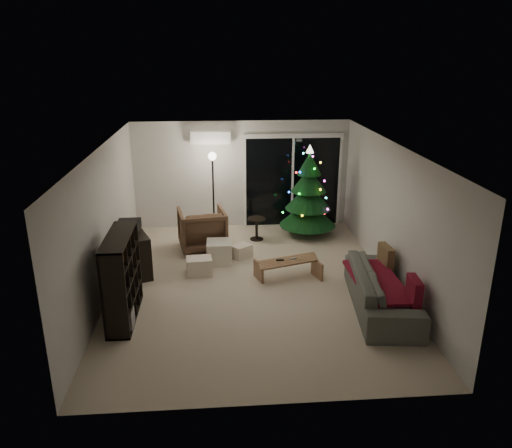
{
  "coord_description": "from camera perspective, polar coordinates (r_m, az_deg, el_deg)",
  "views": [
    {
      "loc": [
        -0.58,
        -8.13,
        4.01
      ],
      "look_at": [
        0.1,
        0.3,
        1.05
      ],
      "focal_mm": 35.0,
      "sensor_mm": 36.0,
      "label": 1
    }
  ],
  "objects": [
    {
      "name": "room",
      "position": [
        10.13,
        1.47,
        2.09
      ],
      "size": [
        6.5,
        7.51,
        2.6
      ],
      "color": "beige",
      "rests_on": "ground"
    },
    {
      "name": "bookshelf",
      "position": [
        8.04,
        -16.26,
        -5.95
      ],
      "size": [
        0.52,
        1.41,
        1.38
      ],
      "primitive_type": null,
      "rotation": [
        0.0,
        0.0,
        -0.12
      ],
      "color": "black",
      "rests_on": "floor"
    },
    {
      "name": "media_cabinet",
      "position": [
        9.78,
        -14.12,
        -2.96
      ],
      "size": [
        0.93,
        1.39,
        0.81
      ],
      "primitive_type": "cube",
      "rotation": [
        0.0,
        0.0,
        0.37
      ],
      "color": "black",
      "rests_on": "floor"
    },
    {
      "name": "stereo",
      "position": [
        9.61,
        -14.36,
        -0.23
      ],
      "size": [
        0.41,
        0.49,
        0.17
      ],
      "primitive_type": "cube",
      "color": "black",
      "rests_on": "media_cabinet"
    },
    {
      "name": "armchair",
      "position": [
        10.55,
        -6.17,
        -0.6
      ],
      "size": [
        1.09,
        1.11,
        0.88
      ],
      "primitive_type": "imported",
      "rotation": [
        0.0,
        0.0,
        3.31
      ],
      "color": "brown",
      "rests_on": "floor"
    },
    {
      "name": "ottoman",
      "position": [
        9.93,
        -4.21,
        -3.21
      ],
      "size": [
        0.5,
        0.5,
        0.44
      ],
      "primitive_type": "cube",
      "rotation": [
        0.0,
        0.0,
        -0.01
      ],
      "color": "white",
      "rests_on": "floor"
    },
    {
      "name": "cardboard_box_a",
      "position": [
        9.46,
        -6.5,
        -4.81
      ],
      "size": [
        0.5,
        0.4,
        0.33
      ],
      "primitive_type": "cube",
      "rotation": [
        0.0,
        0.0,
        0.09
      ],
      "color": "white",
      "rests_on": "floor"
    },
    {
      "name": "cardboard_box_b",
      "position": [
        10.18,
        -1.66,
        -3.12
      ],
      "size": [
        0.48,
        0.47,
        0.27
      ],
      "primitive_type": "cube",
      "rotation": [
        0.0,
        0.0,
        0.68
      ],
      "color": "white",
      "rests_on": "floor"
    },
    {
      "name": "side_table",
      "position": [
        11.08,
        0.07,
        -0.56
      ],
      "size": [
        0.52,
        0.52,
        0.5
      ],
      "primitive_type": "cylinder",
      "rotation": [
        0.0,
        0.0,
        -0.4
      ],
      "color": "black",
      "rests_on": "floor"
    },
    {
      "name": "floor_lamp",
      "position": [
        11.11,
        -4.88,
        3.15
      ],
      "size": [
        0.3,
        0.3,
        1.87
      ],
      "primitive_type": "cylinder",
      "color": "black",
      "rests_on": "floor"
    },
    {
      "name": "sofa",
      "position": [
        8.42,
        14.22,
        -7.25
      ],
      "size": [
        1.15,
        2.38,
        0.67
      ],
      "primitive_type": "imported",
      "rotation": [
        0.0,
        0.0,
        1.46
      ],
      "color": "#53564F",
      "rests_on": "floor"
    },
    {
      "name": "sofa_throw",
      "position": [
        8.32,
        13.65,
        -6.38
      ],
      "size": [
        0.71,
        1.65,
        0.05
      ],
      "primitive_type": "cube",
      "color": "maroon",
      "rests_on": "sofa"
    },
    {
      "name": "cushion_a",
      "position": [
        8.94,
        14.59,
        -3.76
      ],
      "size": [
        0.17,
        0.45,
        0.44
      ],
      "primitive_type": "cube",
      "rotation": [
        0.0,
        0.0,
        0.09
      ],
      "color": "brown",
      "rests_on": "sofa"
    },
    {
      "name": "cushion_b",
      "position": [
        7.84,
        17.61,
        -7.43
      ],
      "size": [
        0.16,
        0.45,
        0.44
      ],
      "primitive_type": "cube",
      "rotation": [
        0.0,
        0.0,
        -0.07
      ],
      "color": "maroon",
      "rests_on": "sofa"
    },
    {
      "name": "coffee_table",
      "position": [
        9.25,
        3.67,
        -5.2
      ],
      "size": [
        1.22,
        0.74,
        0.36
      ],
      "primitive_type": null,
      "rotation": [
        0.0,
        0.0,
        0.31
      ],
      "color": "#966B4C",
      "rests_on": "floor"
    },
    {
      "name": "remote_a",
      "position": [
        9.16,
        2.76,
        -4.14
      ],
      "size": [
        0.14,
        0.04,
        0.02
      ],
      "primitive_type": "cube",
      "color": "black",
      "rests_on": "coffee_table"
    },
    {
      "name": "remote_b",
      "position": [
        9.23,
        4.27,
        -3.96
      ],
      "size": [
        0.14,
        0.08,
        0.02
      ],
      "primitive_type": "cube",
      "rotation": [
        0.0,
        0.0,
        0.35
      ],
      "color": "slate",
      "rests_on": "coffee_table"
    },
    {
      "name": "christmas_tree",
      "position": [
        11.2,
        6.03,
        3.77
      ],
      "size": [
        1.61,
        1.61,
        2.07
      ],
      "primitive_type": "cone",
      "rotation": [
        0.0,
        0.0,
        -0.3
      ],
      "color": "#143D17",
      "rests_on": "floor"
    }
  ]
}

